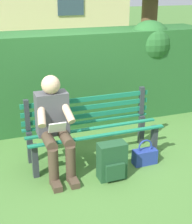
# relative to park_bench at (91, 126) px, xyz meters

# --- Properties ---
(ground) EXTENTS (60.00, 60.00, 0.00)m
(ground) POSITION_rel_park_bench_xyz_m (0.00, 0.09, -0.43)
(ground) COLOR #477533
(park_bench) EXTENTS (1.74, 0.52, 0.83)m
(park_bench) POSITION_rel_park_bench_xyz_m (0.00, 0.00, 0.00)
(park_bench) COLOR #2D3338
(park_bench) RESTS_ON ground
(person_seated) EXTENTS (0.44, 0.73, 1.17)m
(person_seated) POSITION_rel_park_bench_xyz_m (0.52, 0.19, 0.18)
(person_seated) COLOR #4C4C51
(person_seated) RESTS_ON ground
(hedge_backdrop) EXTENTS (4.88, 0.88, 1.60)m
(hedge_backdrop) POSITION_rel_park_bench_xyz_m (-0.00, -1.28, 0.35)
(hedge_backdrop) COLOR #265B28
(hedge_backdrop) RESTS_ON ground
(backpack) EXTENTS (0.33, 0.25, 0.45)m
(backpack) POSITION_rel_park_bench_xyz_m (-0.05, 0.60, -0.21)
(backpack) COLOR #1E4728
(backpack) RESTS_ON ground
(handbag) EXTENTS (0.30, 0.14, 0.34)m
(handbag) POSITION_rel_park_bench_xyz_m (-0.56, 0.44, -0.32)
(handbag) COLOR navy
(handbag) RESTS_ON ground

